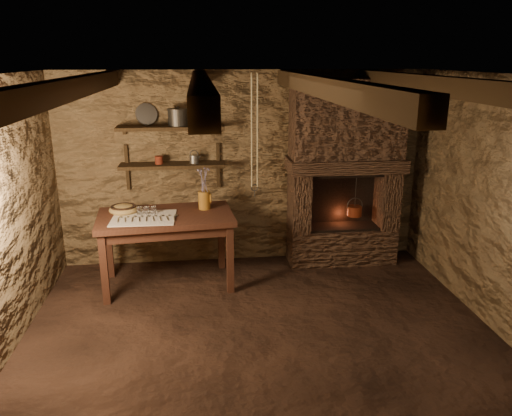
{
  "coord_description": "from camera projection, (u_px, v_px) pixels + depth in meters",
  "views": [
    {
      "loc": [
        -0.53,
        -4.08,
        2.54
      ],
      "look_at": [
        0.05,
        0.9,
        1.02
      ],
      "focal_mm": 35.0,
      "sensor_mm": 36.0,
      "label": 1
    }
  ],
  "objects": [
    {
      "name": "beam_mid_right",
      "position": [
        324.0,
        87.0,
        4.06
      ],
      "size": [
        0.14,
        3.95,
        0.16
      ],
      "primitive_type": "cube",
      "color": "black",
      "rests_on": "ceiling"
    },
    {
      "name": "drinking_glasses",
      "position": [
        147.0,
        210.0,
        5.56
      ],
      "size": [
        0.22,
        0.07,
        0.09
      ],
      "primitive_type": null,
      "color": "white",
      "rests_on": "linen_cloth"
    },
    {
      "name": "shelf_lower",
      "position": [
        173.0,
        165.0,
        5.96
      ],
      "size": [
        1.25,
        0.3,
        0.04
      ],
      "primitive_type": "cube",
      "color": "black",
      "rests_on": "back_wall"
    },
    {
      "name": "small_kettle",
      "position": [
        194.0,
        159.0,
        5.97
      ],
      "size": [
        0.16,
        0.13,
        0.15
      ],
      "primitive_type": null,
      "rotation": [
        0.0,
        0.0,
        0.17
      ],
      "color": "gray",
      "rests_on": "shelf_lower"
    },
    {
      "name": "hanging_ropes",
      "position": [
        255.0,
        132.0,
        5.16
      ],
      "size": [
        0.08,
        0.08,
        1.2
      ],
      "primitive_type": null,
      "color": "tan",
      "rests_on": "ceiling"
    },
    {
      "name": "iron_stockpot",
      "position": [
        178.0,
        118.0,
        5.81
      ],
      "size": [
        0.24,
        0.24,
        0.18
      ],
      "primitive_type": "cylinder",
      "rotation": [
        0.0,
        0.0,
        -0.03
      ],
      "color": "#282624",
      "rests_on": "shelf_upper"
    },
    {
      "name": "floor",
      "position": [
        262.0,
        339.0,
        4.68
      ],
      "size": [
        4.5,
        4.5,
        0.0
      ],
      "primitive_type": "plane",
      "color": "black",
      "rests_on": "ground"
    },
    {
      "name": "beam_far_right",
      "position": [
        440.0,
        86.0,
        4.17
      ],
      "size": [
        0.14,
        3.95,
        0.16
      ],
      "primitive_type": "cube",
      "color": "black",
      "rests_on": "ceiling"
    },
    {
      "name": "ceiling",
      "position": [
        263.0,
        75.0,
        3.98
      ],
      "size": [
        4.5,
        4.0,
        0.04
      ],
      "primitive_type": "cube",
      "color": "black",
      "rests_on": "back_wall"
    },
    {
      "name": "tin_pan",
      "position": [
        146.0,
        114.0,
        5.85
      ],
      "size": [
        0.28,
        0.19,
        0.25
      ],
      "primitive_type": "cylinder",
      "rotation": [
        1.26,
        0.0,
        0.32
      ],
      "color": "gray",
      "rests_on": "shelf_upper"
    },
    {
      "name": "right_wall",
      "position": [
        505.0,
        209.0,
        4.58
      ],
      "size": [
        0.04,
        4.0,
        2.4
      ],
      "primitive_type": "cube",
      "color": "#4F3A25",
      "rests_on": "floor"
    },
    {
      "name": "shelf_upper",
      "position": [
        171.0,
        127.0,
        5.83
      ],
      "size": [
        1.25,
        0.3,
        0.04
      ],
      "primitive_type": "cube",
      "color": "black",
      "rests_on": "back_wall"
    },
    {
      "name": "hearth",
      "position": [
        345.0,
        168.0,
        6.14
      ],
      "size": [
        1.43,
        0.51,
        2.3
      ],
      "color": "#36241B",
      "rests_on": "floor"
    },
    {
      "name": "rusty_tin",
      "position": [
        159.0,
        160.0,
        5.92
      ],
      "size": [
        0.11,
        0.11,
        0.09
      ],
      "primitive_type": "cylinder",
      "rotation": [
        0.0,
        0.0,
        0.23
      ],
      "color": "#581C11",
      "rests_on": "shelf_lower"
    },
    {
      "name": "front_wall",
      "position": [
        314.0,
        344.0,
        2.43
      ],
      "size": [
        4.5,
        0.04,
        2.4
      ],
      "primitive_type": "cube",
      "color": "#4F3A25",
      "rests_on": "floor"
    },
    {
      "name": "linen_cloth",
      "position": [
        144.0,
        218.0,
        5.44
      ],
      "size": [
        0.69,
        0.57,
        0.01
      ],
      "primitive_type": "cube",
      "rotation": [
        0.0,
        0.0,
        -0.02
      ],
      "color": "silver",
      "rests_on": "work_table"
    },
    {
      "name": "work_table",
      "position": [
        167.0,
        247.0,
        5.69
      ],
      "size": [
        1.56,
        0.99,
        0.85
      ],
      "rotation": [
        0.0,
        0.0,
        0.09
      ],
      "color": "#351B12",
      "rests_on": "floor"
    },
    {
      "name": "beam_far_left",
      "position": [
        70.0,
        88.0,
        3.84
      ],
      "size": [
        0.14,
        3.95,
        0.16
      ],
      "primitive_type": "cube",
      "color": "black",
      "rests_on": "ceiling"
    },
    {
      "name": "wooden_bowl",
      "position": [
        124.0,
        210.0,
        5.62
      ],
      "size": [
        0.43,
        0.43,
        0.11
      ],
      "primitive_type": "ellipsoid",
      "rotation": [
        0.0,
        0.0,
        -0.4
      ],
      "color": "olive",
      "rests_on": "work_table"
    },
    {
      "name": "pewter_cutlery_row",
      "position": [
        143.0,
        218.0,
        5.42
      ],
      "size": [
        0.58,
        0.23,
        0.01
      ],
      "primitive_type": null,
      "rotation": [
        0.0,
        0.0,
        -0.02
      ],
      "color": "#9B9B8D",
      "rests_on": "linen_cloth"
    },
    {
      "name": "stoneware_jug",
      "position": [
        204.0,
        192.0,
        5.72
      ],
      "size": [
        0.15,
        0.14,
        0.48
      ],
      "rotation": [
        0.0,
        0.0,
        -0.01
      ],
      "color": "#A5691F",
      "rests_on": "work_table"
    },
    {
      "name": "back_wall",
      "position": [
        242.0,
        169.0,
        6.23
      ],
      "size": [
        4.5,
        0.04,
        2.4
      ],
      "primitive_type": "cube",
      "color": "#4F3A25",
      "rests_on": "floor"
    },
    {
      "name": "red_pot",
      "position": [
        355.0,
        210.0,
        6.27
      ],
      "size": [
        0.23,
        0.23,
        0.54
      ],
      "rotation": [
        0.0,
        0.0,
        -0.37
      ],
      "color": "maroon",
      "rests_on": "hearth"
    },
    {
      "name": "beam_mid_left",
      "position": [
        200.0,
        87.0,
        3.95
      ],
      "size": [
        0.14,
        3.95,
        0.16
      ],
      "primitive_type": "cube",
      "color": "black",
      "rests_on": "ceiling"
    }
  ]
}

